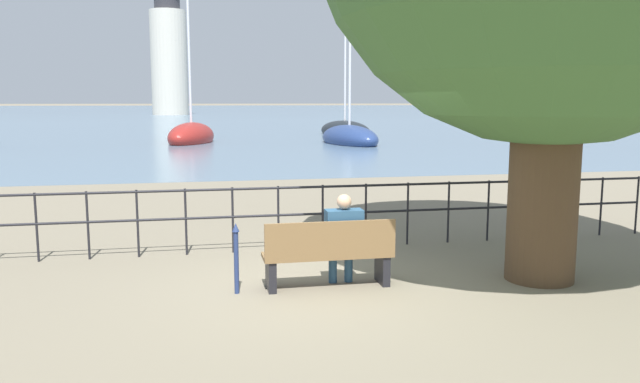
{
  "coord_description": "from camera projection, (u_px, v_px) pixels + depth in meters",
  "views": [
    {
      "loc": [
        -1.65,
        -7.7,
        2.4
      ],
      "look_at": [
        0.0,
        0.5,
        1.18
      ],
      "focal_mm": 35.0,
      "sensor_mm": 36.0,
      "label": 1
    }
  ],
  "objects": [
    {
      "name": "ground_plane",
      "position": [
        328.0,
        286.0,
        8.13
      ],
      "size": [
        1000.0,
        1000.0,
        0.0
      ],
      "primitive_type": "plane",
      "color": "#7A705B"
    },
    {
      "name": "harbor_water",
      "position": [
        200.0,
        110.0,
        164.41
      ],
      "size": [
        600.0,
        300.0,
        0.01
      ],
      "color": "slate",
      "rests_on": "ground_plane"
    },
    {
      "name": "park_bench",
      "position": [
        329.0,
        255.0,
        8.01
      ],
      "size": [
        1.68,
        0.45,
        0.9
      ],
      "color": "brown",
      "rests_on": "ground_plane"
    },
    {
      "name": "seated_person_left",
      "position": [
        343.0,
        235.0,
        8.09
      ],
      "size": [
        0.48,
        0.35,
        1.21
      ],
      "color": "navy",
      "rests_on": "ground_plane"
    },
    {
      "name": "promenade_railing",
      "position": [
        301.0,
        207.0,
        10.06
      ],
      "size": [
        12.41,
        0.04,
        1.05
      ],
      "color": "black",
      "rests_on": "ground_plane"
    },
    {
      "name": "closed_umbrella",
      "position": [
        236.0,
        254.0,
        7.76
      ],
      "size": [
        0.09,
        0.09,
        0.9
      ],
      "color": "navy",
      "rests_on": "ground_plane"
    },
    {
      "name": "sailboat_0",
      "position": [
        345.0,
        131.0,
        43.61
      ],
      "size": [
        3.65,
        6.03,
        8.14
      ],
      "rotation": [
        0.0,
        0.0,
        0.31
      ],
      "color": "black",
      "rests_on": "ground_plane"
    },
    {
      "name": "sailboat_1",
      "position": [
        192.0,
        136.0,
        35.69
      ],
      "size": [
        3.66,
        5.65,
        11.09
      ],
      "rotation": [
        0.0,
        0.0,
        -0.32
      ],
      "color": "maroon",
      "rests_on": "ground_plane"
    },
    {
      "name": "sailboat_3",
      "position": [
        349.0,
        138.0,
        34.81
      ],
      "size": [
        3.2,
        6.11,
        8.15
      ],
      "rotation": [
        0.0,
        0.0,
        0.17
      ],
      "color": "navy",
      "rests_on": "ground_plane"
    },
    {
      "name": "harbor_lighthouse",
      "position": [
        169.0,
        56.0,
        105.12
      ],
      "size": [
        6.05,
        6.05,
        21.17
      ],
      "color": "beige",
      "rests_on": "ground_plane"
    }
  ]
}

